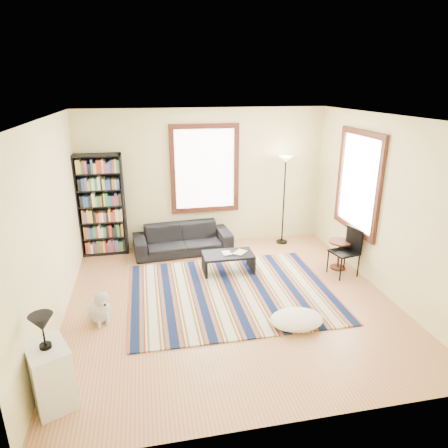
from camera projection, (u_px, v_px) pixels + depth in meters
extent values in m
cube|color=tan|center=(230.00, 302.00, 6.34)|extent=(5.00, 5.00, 0.10)
cube|color=white|center=(231.00, 114.00, 5.37)|extent=(5.00, 5.00, 0.10)
cube|color=#CFC38B|center=(204.00, 178.00, 8.21)|extent=(5.00, 0.10, 2.80)
cube|color=#CFC38B|center=(293.00, 305.00, 3.50)|extent=(5.00, 0.10, 2.80)
cube|color=#CFC38B|center=(46.00, 227.00, 5.38)|extent=(0.10, 5.00, 2.80)
cube|color=#CFC38B|center=(387.00, 206.00, 6.33)|extent=(0.10, 5.00, 2.80)
cube|color=white|center=(205.00, 169.00, 8.07)|extent=(1.20, 0.06, 1.60)
cube|color=white|center=(359.00, 182.00, 6.99)|extent=(0.06, 1.20, 1.60)
cube|color=#0B183B|center=(231.00, 292.00, 6.53)|extent=(3.26, 2.61, 0.02)
imported|color=black|center=(183.00, 239.00, 8.02)|extent=(0.90, 1.98, 0.56)
cube|color=black|center=(101.00, 205.00, 7.75)|extent=(0.90, 0.30, 2.00)
cube|color=black|center=(228.00, 263.00, 7.20)|extent=(1.01, 0.76, 0.36)
imported|color=beige|center=(223.00, 254.00, 7.12)|extent=(0.21, 0.16, 0.02)
imported|color=beige|center=(236.00, 251.00, 7.21)|extent=(0.30, 0.30, 0.02)
ellipsoid|color=white|center=(297.00, 319.00, 5.62)|extent=(0.93, 0.83, 0.19)
cylinder|color=#431E10|center=(339.00, 255.00, 7.32)|extent=(0.49, 0.49, 0.54)
cube|color=black|center=(344.00, 252.00, 7.01)|extent=(0.49, 0.48, 0.86)
cube|color=white|center=(51.00, 376.00, 4.17)|extent=(0.55, 0.61, 0.70)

